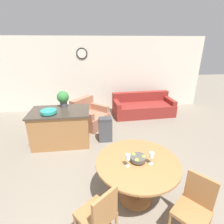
# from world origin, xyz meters

# --- Properties ---
(wall_back) EXTENTS (8.00, 0.09, 2.70)m
(wall_back) POSITION_xyz_m (-0.00, 5.28, 1.35)
(wall_back) COLOR silver
(wall_back) RESTS_ON ground_plane
(dining_table) EXTENTS (1.31, 1.31, 0.76)m
(dining_table) POSITION_xyz_m (0.30, 0.78, 0.59)
(dining_table) COLOR #9E6B3D
(dining_table) RESTS_ON ground_plane
(dining_chair_near_left) EXTENTS (0.59, 0.59, 0.90)m
(dining_chair_near_left) POSITION_xyz_m (-0.34, 0.17, 0.50)
(dining_chair_near_left) COLOR #9E6B3D
(dining_chair_near_left) RESTS_ON ground_plane
(dining_chair_near_right) EXTENTS (0.59, 0.59, 0.90)m
(dining_chair_near_right) POSITION_xyz_m (0.92, 0.14, 0.50)
(dining_chair_near_right) COLOR #9E6B3D
(dining_chair_near_right) RESTS_ON ground_plane
(fruit_bowl) EXTENTS (0.25, 0.25, 0.11)m
(fruit_bowl) POSITION_xyz_m (0.30, 0.78, 0.82)
(fruit_bowl) COLOR #4C4742
(fruit_bowl) RESTS_ON dining_table
(wine_glass_left) EXTENTS (0.07, 0.07, 0.20)m
(wine_glass_left) POSITION_xyz_m (0.12, 0.69, 0.91)
(wine_glass_left) COLOR silver
(wine_glass_left) RESTS_ON dining_table
(wine_glass_right) EXTENTS (0.07, 0.07, 0.20)m
(wine_glass_right) POSITION_xyz_m (0.48, 0.70, 0.91)
(wine_glass_right) COLOR silver
(wine_glass_right) RESTS_ON dining_table
(kitchen_island) EXTENTS (1.46, 0.91, 0.90)m
(kitchen_island) POSITION_xyz_m (-1.17, 2.79, 0.45)
(kitchen_island) COLOR #9E6B3D
(kitchen_island) RESTS_ON ground_plane
(teal_bowl) EXTENTS (0.38, 0.38, 0.10)m
(teal_bowl) POSITION_xyz_m (-1.39, 2.61, 0.96)
(teal_bowl) COLOR teal
(teal_bowl) RESTS_ON kitchen_island
(potted_plant) EXTENTS (0.31, 0.31, 0.43)m
(potted_plant) POSITION_xyz_m (-1.10, 3.06, 1.14)
(potted_plant) COLOR #4C4C51
(potted_plant) RESTS_ON kitchen_island
(trash_bin) EXTENTS (0.35, 0.24, 0.66)m
(trash_bin) POSITION_xyz_m (-0.04, 2.73, 0.33)
(trash_bin) COLOR #47474C
(trash_bin) RESTS_ON ground_plane
(couch) EXTENTS (2.18, 1.06, 0.76)m
(couch) POSITION_xyz_m (1.50, 4.43, 0.27)
(couch) COLOR maroon
(couch) RESTS_ON ground_plane
(armchair) EXTENTS (1.26, 1.26, 0.86)m
(armchair) POSITION_xyz_m (-0.44, 3.75, 0.29)
(armchair) COLOR #A87056
(armchair) RESTS_ON ground_plane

